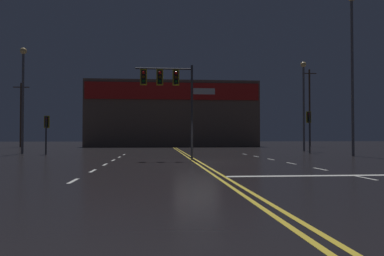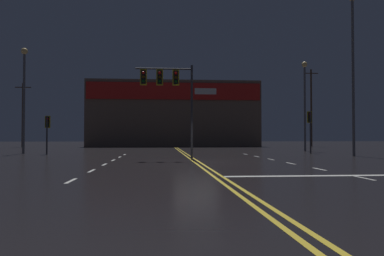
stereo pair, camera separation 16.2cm
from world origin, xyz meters
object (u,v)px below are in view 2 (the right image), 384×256
object	(u,v)px
traffic_signal_median	(168,85)
traffic_signal_corner_northeast	(310,122)
traffic_signal_corner_northwest	(47,126)
streetlight_far_left	(353,55)
streetlight_median_approach	(24,86)
streetlight_far_right	(305,94)

from	to	relation	value
traffic_signal_median	traffic_signal_corner_northeast	distance (m)	15.01
traffic_signal_corner_northwest	streetlight_far_left	world-z (taller)	streetlight_far_left
traffic_signal_corner_northwest	streetlight_far_left	xyz separation A→B (m)	(23.49, -4.69, 5.20)
traffic_signal_corner_northwest	streetlight_far_left	size ratio (longest dim) A/B	0.26
traffic_signal_corner_northwest	streetlight_median_approach	distance (m)	4.59
traffic_signal_corner_northeast	traffic_signal_corner_northwest	size ratio (longest dim) A/B	1.16
traffic_signal_corner_northwest	traffic_signal_corner_northeast	bearing A→B (deg)	0.24
traffic_signal_median	traffic_signal_corner_northwest	bearing A→B (deg)	140.15
traffic_signal_corner_northeast	streetlight_median_approach	xyz separation A→B (m)	(-24.56, 1.55, 3.14)
traffic_signal_corner_northeast	streetlight_median_approach	size ratio (longest dim) A/B	0.40
streetlight_median_approach	streetlight_far_right	bearing A→B (deg)	7.58
streetlight_far_left	traffic_signal_corner_northeast	bearing A→B (deg)	106.15
traffic_signal_corner_northwest	streetlight_far_right	distance (m)	24.46
traffic_signal_median	streetlight_median_approach	xyz separation A→B (m)	(-12.10, 9.69, 1.18)
traffic_signal_corner_northeast	streetlight_far_left	distance (m)	6.93
streetlight_median_approach	streetlight_far_left	size ratio (longest dim) A/B	0.74
traffic_signal_median	traffic_signal_corner_northeast	size ratio (longest dim) A/B	1.62
streetlight_far_left	traffic_signal_median	bearing A→B (deg)	-166.34
traffic_signal_corner_northeast	streetlight_far_left	xyz separation A→B (m)	(1.38, -4.78, 4.83)
traffic_signal_corner_northwest	streetlight_median_approach	world-z (taller)	streetlight_median_approach
traffic_signal_corner_northwest	traffic_signal_median	bearing A→B (deg)	-39.85
traffic_signal_median	streetlight_far_left	bearing A→B (deg)	13.66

